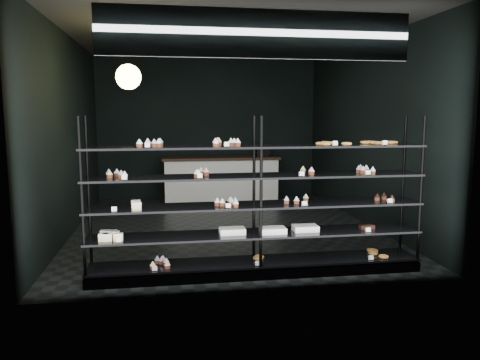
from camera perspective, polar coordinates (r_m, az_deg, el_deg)
The scene contains 5 objects.
room at distance 7.90m, azimuth -1.95°, elevation 5.66°, with size 5.01×6.01×3.20m.
display_shelf at distance 5.63m, azimuth 1.78°, elevation -5.30°, with size 4.00×0.50×1.91m.
signage at distance 5.06m, azimuth 2.20°, elevation 17.38°, with size 3.30×0.05×0.50m.
pendant_lamp at distance 6.96m, azimuth -13.45°, elevation 12.14°, with size 0.35×0.35×0.91m.
service_counter at distance 10.50m, azimuth -2.26°, elevation 0.24°, with size 2.60×0.65×1.23m.
Camera 1 is at (-0.96, -7.83, 1.93)m, focal length 35.00 mm.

